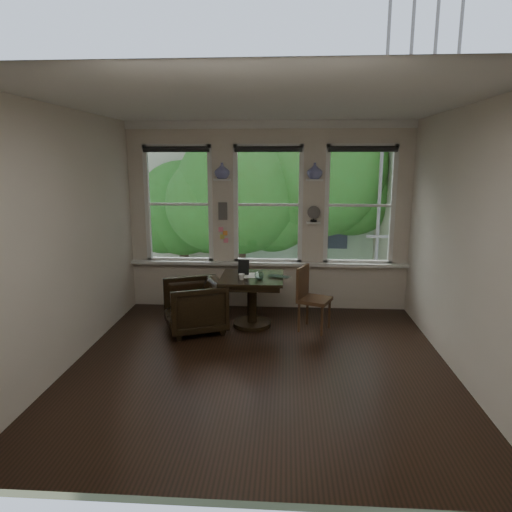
# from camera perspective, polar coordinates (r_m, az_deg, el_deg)

# --- Properties ---
(ground) EXTENTS (4.50, 4.50, 0.00)m
(ground) POSITION_cam_1_polar(r_m,az_deg,el_deg) (5.64, 0.51, -13.35)
(ground) COLOR black
(ground) RESTS_ON ground
(ceiling) EXTENTS (4.50, 4.50, 0.00)m
(ceiling) POSITION_cam_1_polar(r_m,az_deg,el_deg) (5.13, 0.58, 18.56)
(ceiling) COLOR silver
(ceiling) RESTS_ON ground
(wall_back) EXTENTS (4.50, 0.00, 4.50)m
(wall_back) POSITION_cam_1_polar(r_m,az_deg,el_deg) (7.40, 1.52, 4.89)
(wall_back) COLOR beige
(wall_back) RESTS_ON ground
(wall_front) EXTENTS (4.50, 0.00, 4.50)m
(wall_front) POSITION_cam_1_polar(r_m,az_deg,el_deg) (2.99, -1.88, -5.75)
(wall_front) COLOR beige
(wall_front) RESTS_ON ground
(wall_left) EXTENTS (0.00, 4.50, 4.50)m
(wall_left) POSITION_cam_1_polar(r_m,az_deg,el_deg) (5.76, -22.44, 1.95)
(wall_left) COLOR beige
(wall_left) RESTS_ON ground
(wall_right) EXTENTS (0.00, 4.50, 4.50)m
(wall_right) POSITION_cam_1_polar(r_m,az_deg,el_deg) (5.53, 24.51, 1.40)
(wall_right) COLOR beige
(wall_right) RESTS_ON ground
(window_left) EXTENTS (1.10, 0.12, 1.90)m
(window_left) POSITION_cam_1_polar(r_m,az_deg,el_deg) (7.57, -9.57, 6.41)
(window_left) COLOR white
(window_left) RESTS_ON ground
(window_center) EXTENTS (1.10, 0.12, 1.90)m
(window_center) POSITION_cam_1_polar(r_m,az_deg,el_deg) (7.38, 1.53, 6.43)
(window_center) COLOR white
(window_center) RESTS_ON ground
(window_right) EXTENTS (1.10, 0.12, 1.90)m
(window_right) POSITION_cam_1_polar(r_m,az_deg,el_deg) (7.46, 12.79, 6.20)
(window_right) COLOR white
(window_right) RESTS_ON ground
(shelf_left) EXTENTS (0.26, 0.16, 0.03)m
(shelf_left) POSITION_cam_1_polar(r_m,az_deg,el_deg) (7.32, -4.25, 9.49)
(shelf_left) COLOR white
(shelf_left) RESTS_ON ground
(shelf_right) EXTENTS (0.26, 0.16, 0.03)m
(shelf_right) POSITION_cam_1_polar(r_m,az_deg,el_deg) (7.26, 7.32, 9.41)
(shelf_right) COLOR white
(shelf_right) RESTS_ON ground
(intercom) EXTENTS (0.14, 0.06, 0.28)m
(intercom) POSITION_cam_1_polar(r_m,az_deg,el_deg) (7.38, -4.15, 5.63)
(intercom) COLOR #59544F
(intercom) RESTS_ON ground
(sticky_notes) EXTENTS (0.16, 0.01, 0.24)m
(sticky_notes) POSITION_cam_1_polar(r_m,az_deg,el_deg) (7.43, -4.11, 2.95)
(sticky_notes) COLOR pink
(sticky_notes) RESTS_ON ground
(desk_fan) EXTENTS (0.20, 0.20, 0.24)m
(desk_fan) POSITION_cam_1_polar(r_m,az_deg,el_deg) (7.29, 7.21, 4.92)
(desk_fan) COLOR #59544F
(desk_fan) RESTS_ON ground
(vase_left) EXTENTS (0.24, 0.24, 0.25)m
(vase_left) POSITION_cam_1_polar(r_m,az_deg,el_deg) (7.31, -4.26, 10.58)
(vase_left) COLOR silver
(vase_left) RESTS_ON shelf_left
(vase_right) EXTENTS (0.24, 0.24, 0.25)m
(vase_right) POSITION_cam_1_polar(r_m,az_deg,el_deg) (7.25, 7.35, 10.51)
(vase_right) COLOR silver
(vase_right) RESTS_ON shelf_right
(table) EXTENTS (0.90, 0.90, 0.75)m
(table) POSITION_cam_1_polar(r_m,az_deg,el_deg) (6.72, -0.50, -5.68)
(table) COLOR black
(table) RESTS_ON ground
(armchair_left) EXTENTS (1.05, 1.04, 0.74)m
(armchair_left) POSITION_cam_1_polar(r_m,az_deg,el_deg) (6.58, -7.68, -6.21)
(armchair_left) COLOR black
(armchair_left) RESTS_ON ground
(cushion_red) EXTENTS (0.45, 0.45, 0.06)m
(cushion_red) POSITION_cam_1_polar(r_m,az_deg,el_deg) (6.56, -7.70, -5.55)
(cushion_red) COLOR maroon
(cushion_red) RESTS_ON armchair_left
(side_chair_right) EXTENTS (0.55, 0.55, 0.92)m
(side_chair_right) POSITION_cam_1_polar(r_m,az_deg,el_deg) (6.58, 7.36, -5.38)
(side_chair_right) COLOR #442A18
(side_chair_right) RESTS_ON ground
(laptop) EXTENTS (0.38, 0.33, 0.03)m
(laptop) POSITION_cam_1_polar(r_m,az_deg,el_deg) (6.52, 2.69, -2.71)
(laptop) COLOR black
(laptop) RESTS_ON table
(mug) EXTENTS (0.12, 0.12, 0.08)m
(mug) POSITION_cam_1_polar(r_m,az_deg,el_deg) (6.43, -1.82, -2.62)
(mug) COLOR white
(mug) RESTS_ON table
(drinking_glass) EXTENTS (0.16, 0.16, 0.10)m
(drinking_glass) POSITION_cam_1_polar(r_m,az_deg,el_deg) (6.44, 0.42, -2.50)
(drinking_glass) COLOR white
(drinking_glass) RESTS_ON table
(tablet) EXTENTS (0.16, 0.08, 0.22)m
(tablet) POSITION_cam_1_polar(r_m,az_deg,el_deg) (6.70, -1.56, -1.43)
(tablet) COLOR black
(tablet) RESTS_ON table
(papers) EXTENTS (0.27, 0.33, 0.00)m
(papers) POSITION_cam_1_polar(r_m,az_deg,el_deg) (6.67, -0.62, -2.44)
(papers) COLOR silver
(papers) RESTS_ON table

